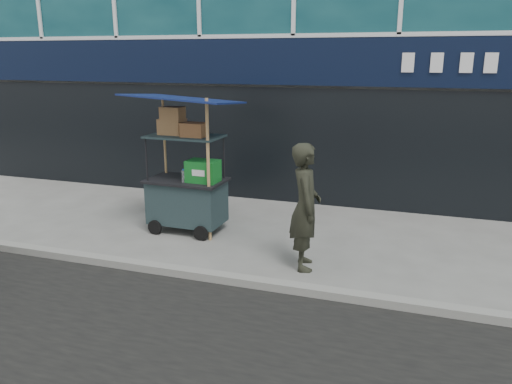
% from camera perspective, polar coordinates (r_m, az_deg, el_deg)
% --- Properties ---
extents(ground, '(80.00, 80.00, 0.00)m').
position_cam_1_polar(ground, '(7.22, -3.88, -9.47)').
color(ground, slate).
rests_on(ground, ground).
extents(curb, '(80.00, 0.18, 0.12)m').
position_cam_1_polar(curb, '(7.03, -4.51, -9.67)').
color(curb, gray).
rests_on(curb, ground).
extents(vendor_cart, '(1.83, 1.32, 2.43)m').
position_cam_1_polar(vendor_cart, '(8.79, -7.86, 0.88)').
color(vendor_cart, black).
rests_on(vendor_cart, ground).
extents(vendor_man, '(0.62, 0.77, 1.86)m').
position_cam_1_polar(vendor_man, '(7.19, 5.66, -1.69)').
color(vendor_man, black).
rests_on(vendor_man, ground).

